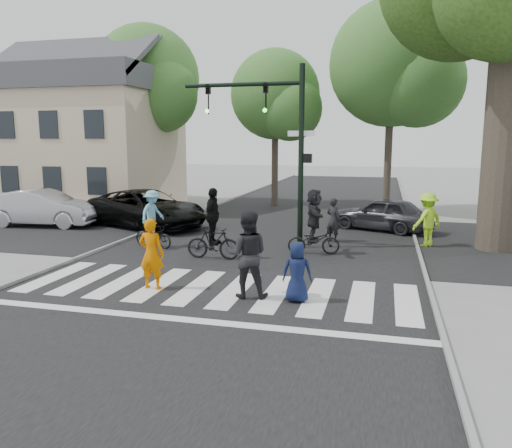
% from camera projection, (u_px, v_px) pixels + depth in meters
% --- Properties ---
extents(ground, '(120.00, 120.00, 0.00)m').
position_uv_depth(ground, '(201.00, 301.00, 11.24)').
color(ground, gray).
rests_on(ground, ground).
extents(road_stem, '(10.00, 70.00, 0.01)m').
position_uv_depth(road_stem, '(257.00, 253.00, 16.02)').
color(road_stem, black).
rests_on(road_stem, ground).
extents(road_cross, '(70.00, 10.00, 0.01)m').
position_uv_depth(road_cross, '(276.00, 236.00, 18.88)').
color(road_cross, black).
rests_on(road_cross, ground).
extents(curb_left, '(0.10, 70.00, 0.10)m').
position_uv_depth(curb_left, '(115.00, 244.00, 17.26)').
color(curb_left, gray).
rests_on(curb_left, ground).
extents(curb_right, '(0.10, 70.00, 0.10)m').
position_uv_depth(curb_right, '(421.00, 261.00, 14.76)').
color(curb_right, gray).
rests_on(curb_right, ground).
extents(crosswalk, '(10.00, 3.85, 0.01)m').
position_uv_depth(crosswalk, '(211.00, 292.00, 11.87)').
color(crosswalk, silver).
rests_on(crosswalk, ground).
extents(traffic_signal, '(4.45, 0.29, 6.00)m').
position_uv_depth(traffic_signal, '(276.00, 130.00, 16.42)').
color(traffic_signal, black).
rests_on(traffic_signal, ground).
extents(bg_tree_0, '(5.46, 5.20, 8.97)m').
position_uv_depth(bg_tree_0, '(75.00, 95.00, 28.89)').
color(bg_tree_0, brown).
rests_on(bg_tree_0, ground).
extents(bg_tree_1, '(6.09, 5.80, 9.80)m').
position_uv_depth(bg_tree_1, '(150.00, 83.00, 27.06)').
color(bg_tree_1, brown).
rests_on(bg_tree_1, ground).
extents(bg_tree_2, '(5.04, 4.80, 8.40)m').
position_uv_depth(bg_tree_2, '(279.00, 98.00, 26.58)').
color(bg_tree_2, brown).
rests_on(bg_tree_2, ground).
extents(bg_tree_3, '(6.30, 6.00, 10.20)m').
position_uv_depth(bg_tree_3, '(399.00, 68.00, 23.60)').
color(bg_tree_3, brown).
rests_on(bg_tree_3, ground).
extents(house, '(8.40, 8.10, 8.82)m').
position_uv_depth(house, '(91.00, 136.00, 26.79)').
color(house, beige).
rests_on(house, ground).
extents(pedestrian_woman, '(0.64, 0.42, 1.75)m').
position_uv_depth(pedestrian_woman, '(151.00, 254.00, 12.05)').
color(pedestrian_woman, '#D66B00').
rests_on(pedestrian_woman, ground).
extents(pedestrian_child, '(0.72, 0.51, 1.37)m').
position_uv_depth(pedestrian_child, '(297.00, 272.00, 11.10)').
color(pedestrian_child, '#10193D').
rests_on(pedestrian_child, ground).
extents(pedestrian_adult, '(1.09, 0.92, 2.02)m').
position_uv_depth(pedestrian_adult, '(247.00, 254.00, 11.39)').
color(pedestrian_adult, black).
rests_on(pedestrian_adult, ground).
extents(cyclist_left, '(1.62, 1.11, 1.94)m').
position_uv_depth(cyclist_left, '(153.00, 223.00, 16.75)').
color(cyclist_left, black).
rests_on(cyclist_left, ground).
extents(cyclist_mid, '(1.67, 1.02, 2.18)m').
position_uv_depth(cyclist_mid, '(213.00, 230.00, 15.11)').
color(cyclist_mid, black).
rests_on(cyclist_mid, ground).
extents(cyclist_right, '(1.71, 1.59, 2.08)m').
position_uv_depth(cyclist_right, '(314.00, 225.00, 15.76)').
color(cyclist_right, black).
rests_on(cyclist_right, ground).
extents(car_suv, '(6.14, 4.56, 1.55)m').
position_uv_depth(car_suv, '(146.00, 208.00, 20.74)').
color(car_suv, black).
rests_on(car_suv, ground).
extents(car_silver, '(4.80, 2.10, 1.54)m').
position_uv_depth(car_silver, '(43.00, 208.00, 20.97)').
color(car_silver, '#B4B5BA').
rests_on(car_silver, ground).
extents(car_grey, '(4.23, 2.97, 1.34)m').
position_uv_depth(car_grey, '(382.00, 214.00, 19.96)').
color(car_grey, '#2B2B30').
rests_on(car_grey, ground).
extents(bystander_hivis, '(1.34, 1.30, 1.84)m').
position_uv_depth(bystander_hivis, '(427.00, 220.00, 16.95)').
color(bystander_hivis, '#B0FF24').
rests_on(bystander_hivis, ground).
extents(bystander_dark, '(0.69, 0.63, 1.57)m').
position_uv_depth(bystander_dark, '(333.00, 220.00, 17.73)').
color(bystander_dark, black).
rests_on(bystander_dark, ground).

